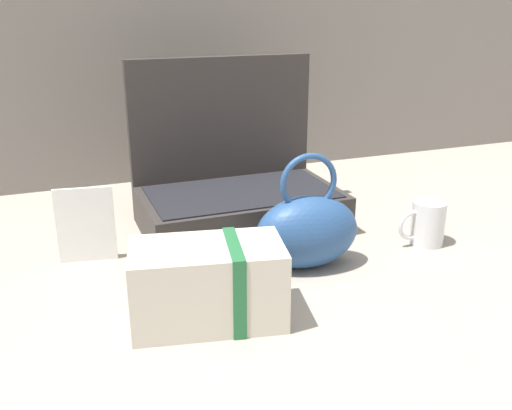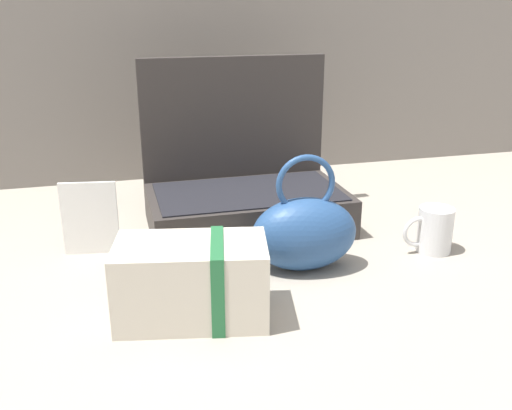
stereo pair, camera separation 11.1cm
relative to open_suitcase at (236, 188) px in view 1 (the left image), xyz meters
name	(u,v)px [view 1 (the left image)]	position (x,y,z in m)	size (l,w,h in m)	color
ground_plane	(244,251)	(-0.04, -0.15, -0.08)	(6.00, 6.00, 0.00)	#9E9384
open_suitcase	(236,188)	(0.00, 0.00, 0.00)	(0.43, 0.27, 0.36)	#332D2B
teal_pouch_handbag	(307,230)	(0.05, -0.26, -0.01)	(0.21, 0.13, 0.22)	#284C7F
cream_toiletry_bag	(210,284)	(-0.17, -0.38, -0.02)	(0.26, 0.17, 0.13)	beige
coffee_mug	(427,223)	(0.33, -0.25, -0.04)	(0.11, 0.07, 0.09)	silver
info_card_left	(86,225)	(-0.33, -0.09, -0.01)	(0.11, 0.01, 0.15)	white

